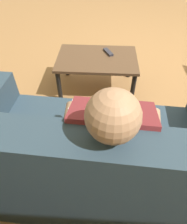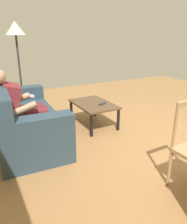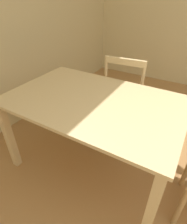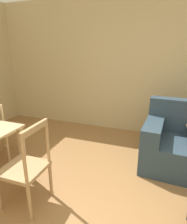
# 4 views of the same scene
# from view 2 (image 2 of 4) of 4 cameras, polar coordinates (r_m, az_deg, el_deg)

# --- Properties ---
(ground_plane) EXTENTS (8.38, 8.38, 0.00)m
(ground_plane) POSITION_cam_2_polar(r_m,az_deg,el_deg) (3.55, 16.99, -7.53)
(ground_plane) COLOR #9E7042
(couch) EXTENTS (1.93, 0.99, 0.92)m
(couch) POSITION_cam_2_polar(r_m,az_deg,el_deg) (3.50, -17.96, -2.00)
(couch) COLOR #2D4251
(couch) RESTS_ON ground_plane
(person_lounging) EXTENTS (0.61, 0.91, 1.13)m
(person_lounging) POSITION_cam_2_polar(r_m,az_deg,el_deg) (3.32, -18.45, 1.41)
(person_lounging) COLOR maroon
(person_lounging) RESTS_ON ground_plane
(coffee_table) EXTENTS (0.89, 0.59, 0.41)m
(coffee_table) POSITION_cam_2_polar(r_m,az_deg,el_deg) (3.91, 0.00, 1.51)
(coffee_table) COLOR brown
(coffee_table) RESTS_ON ground_plane
(tv_remote) EXTENTS (0.12, 0.17, 0.02)m
(tv_remote) POSITION_cam_2_polar(r_m,az_deg,el_deg) (3.84, 2.34, 2.20)
(tv_remote) COLOR #2D2D38
(tv_remote) RESTS_ON coffee_table
(floor_lamp) EXTENTS (0.36, 0.36, 1.78)m
(floor_lamp) POSITION_cam_2_polar(r_m,az_deg,el_deg) (4.51, -19.31, 17.72)
(floor_lamp) COLOR black
(floor_lamp) RESTS_ON ground_plane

